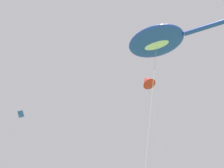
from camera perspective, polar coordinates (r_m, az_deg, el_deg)
big_show_kite at (r=21.14m, az=10.17°, el=9.17°), size 6.21×10.30×18.62m
small_kite_delta_white at (r=24.83m, az=-21.16°, el=-9.54°), size 2.96×4.33×16.10m
small_kite_stunt_black at (r=24.55m, az=7.61°, el=0.65°), size 1.45×2.29×19.07m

